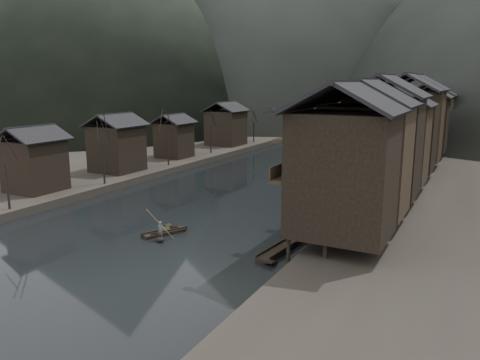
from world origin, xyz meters
The scene contains 12 objects.
water centered at (0.00, 0.00, 0.00)m, with size 300.00×300.00×0.00m, color black.
left_bank centered at (-35.00, 40.00, 0.60)m, with size 40.00×200.00×1.20m, color #2D2823.
stilt_houses centered at (17.28, 18.93, 8.83)m, with size 9.00×67.60×14.90m.
left_houses centered at (-20.50, 20.12, 5.66)m, with size 8.10×53.20×8.73m.
bare_trees centered at (-17.00, 14.49, 6.56)m, with size 3.79×62.84×7.58m.
moored_sampans centered at (12.15, 18.06, 0.20)m, with size 3.36×56.77×0.47m.
midriver_boats centered at (1.20, 42.44, 0.20)m, with size 13.13×14.49×0.45m.
stone_bridge centered at (0.00, 72.00, 5.11)m, with size 40.00×6.00×9.00m.
hero_sampan centered at (1.12, -7.93, 0.20)m, with size 2.56×4.34×0.43m.
cargo_heap centered at (1.03, -7.75, 0.72)m, with size 0.98×1.28×0.59m, color black.
boatman centered at (1.77, -9.34, 1.20)m, with size 0.56×0.37×1.54m, color slate.
bamboo_pole centered at (1.97, -9.34, 3.71)m, with size 0.06×0.06×4.35m, color #8C7A51.
Camera 1 is at (26.09, -40.73, 13.73)m, focal length 35.00 mm.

